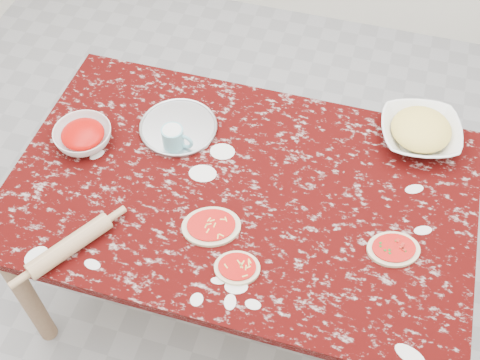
% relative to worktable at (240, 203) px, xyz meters
% --- Properties ---
extents(ground, '(4.00, 4.00, 0.00)m').
position_rel_worktable_xyz_m(ground, '(0.00, 0.00, -0.67)').
color(ground, gray).
extents(worktable, '(1.60, 1.00, 0.75)m').
position_rel_worktable_xyz_m(worktable, '(0.00, 0.00, 0.00)').
color(worktable, black).
rests_on(worktable, ground).
extents(pizza_tray, '(0.30, 0.30, 0.01)m').
position_rel_worktable_xyz_m(pizza_tray, '(-0.30, 0.21, 0.09)').
color(pizza_tray, '#B2B2B7').
rests_on(pizza_tray, worktable).
extents(sauce_bowl, '(0.25, 0.25, 0.07)m').
position_rel_worktable_xyz_m(sauce_bowl, '(-0.61, 0.05, 0.12)').
color(sauce_bowl, white).
rests_on(sauce_bowl, worktable).
extents(cheese_bowl, '(0.34, 0.34, 0.07)m').
position_rel_worktable_xyz_m(cheese_bowl, '(0.57, 0.40, 0.12)').
color(cheese_bowl, white).
rests_on(cheese_bowl, worktable).
extents(flour_mug, '(0.12, 0.08, 0.09)m').
position_rel_worktable_xyz_m(flour_mug, '(-0.28, 0.12, 0.13)').
color(flour_mug, '#6EBDC9').
rests_on(flour_mug, worktable).
extents(pizza_left, '(0.24, 0.21, 0.02)m').
position_rel_worktable_xyz_m(pizza_left, '(-0.05, -0.18, 0.09)').
color(pizza_left, beige).
rests_on(pizza_left, worktable).
extents(pizza_mid, '(0.17, 0.15, 0.02)m').
position_rel_worktable_xyz_m(pizza_mid, '(0.08, -0.30, 0.09)').
color(pizza_mid, beige).
rests_on(pizza_mid, worktable).
extents(pizza_right, '(0.20, 0.18, 0.02)m').
position_rel_worktable_xyz_m(pizza_right, '(0.54, -0.10, 0.09)').
color(pizza_right, beige).
rests_on(pizza_right, worktable).
extents(rolling_pin, '(0.20, 0.28, 0.06)m').
position_rel_worktable_xyz_m(rolling_pin, '(-0.45, -0.39, 0.11)').
color(rolling_pin, tan).
rests_on(rolling_pin, worktable).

